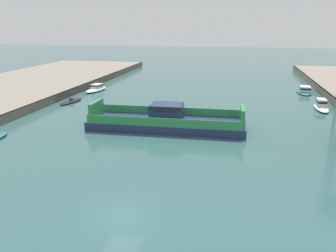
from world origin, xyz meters
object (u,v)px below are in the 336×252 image
moored_boat_near_right (305,90)px  moored_boat_far_left (71,101)px  moored_boat_near_left (96,88)px  chain_ferry (167,121)px  moored_boat_mid_right (321,105)px

moored_boat_near_right → moored_boat_far_left: 45.74m
moored_boat_near_left → moored_boat_near_right: bearing=8.4°
chain_ferry → moored_boat_mid_right: size_ratio=3.03×
moored_boat_near_right → moored_boat_far_left: moored_boat_near_right is taller
moored_boat_mid_right → moored_boat_far_left: 42.54m
chain_ferry → moored_boat_far_left: bearing=148.3°
moored_boat_near_left → moored_boat_far_left: bearing=-89.7°
moored_boat_near_right → moored_boat_mid_right: 14.25m
chain_ferry → moored_boat_near_left: 31.07m
moored_boat_near_left → moored_boat_near_right: moored_boat_near_right is taller
moored_boat_far_left → moored_boat_near_right: bearing=22.9°
moored_boat_mid_right → moored_boat_far_left: moored_boat_mid_right is taller
chain_ferry → moored_boat_near_left: chain_ferry is taller
chain_ferry → moored_boat_near_left: bearing=129.9°
moored_boat_near_right → chain_ferry: bearing=-126.5°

